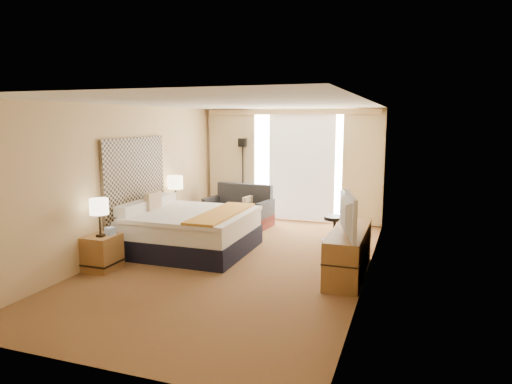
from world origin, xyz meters
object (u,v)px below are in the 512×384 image
(nightstand_right, at_px, (179,220))
(lamp_right, at_px, (175,183))
(loveseat, at_px, (239,212))
(bed, at_px, (189,230))
(desk_chair, at_px, (337,219))
(floor_lamp, at_px, (243,162))
(nightstand_left, at_px, (102,253))
(media_dresser, at_px, (349,252))
(lamp_left, at_px, (99,207))
(television, at_px, (343,215))

(nightstand_right, height_order, lamp_right, lamp_right)
(loveseat, xyz_separation_m, lamp_right, (-0.97, -1.13, 0.76))
(loveseat, bearing_deg, bed, -86.85)
(bed, bearing_deg, loveseat, 86.86)
(bed, height_order, desk_chair, bed)
(nightstand_right, xyz_separation_m, lamp_right, (-0.04, -0.05, 0.78))
(floor_lamp, xyz_separation_m, lamp_right, (-0.76, -1.90, -0.29))
(nightstand_left, distance_m, bed, 1.62)
(media_dresser, bearing_deg, lamp_left, -163.05)
(loveseat, distance_m, television, 4.06)
(nightstand_left, bearing_deg, nightstand_right, 90.00)
(bed, distance_m, lamp_left, 1.77)
(media_dresser, bearing_deg, loveseat, 137.61)
(lamp_left, relative_size, lamp_right, 0.92)
(desk_chair, relative_size, lamp_left, 1.65)
(nightstand_right, height_order, television, television)
(media_dresser, distance_m, floor_lamp, 4.56)
(nightstand_right, bearing_deg, loveseat, 49.30)
(lamp_left, xyz_separation_m, television, (3.61, 0.71, -0.01))
(loveseat, bearing_deg, lamp_left, -97.45)
(nightstand_right, xyz_separation_m, bed, (0.81, -1.11, 0.10))
(nightstand_left, relative_size, desk_chair, 0.56)
(nightstand_left, relative_size, media_dresser, 0.31)
(floor_lamp, bearing_deg, loveseat, -74.83)
(floor_lamp, bearing_deg, nightstand_left, -99.40)
(bed, distance_m, loveseat, 2.19)
(nightstand_left, relative_size, bed, 0.26)
(lamp_left, bearing_deg, nightstand_right, 90.83)
(nightstand_right, bearing_deg, desk_chair, 6.96)
(nightstand_left, height_order, media_dresser, media_dresser)
(bed, distance_m, desk_chair, 2.85)
(lamp_left, bearing_deg, nightstand_left, 119.08)
(bed, bearing_deg, lamp_left, -117.84)
(floor_lamp, distance_m, lamp_right, 2.07)
(bed, height_order, lamp_right, lamp_right)
(nightstand_left, distance_m, lamp_left, 0.74)
(nightstand_left, distance_m, floor_lamp, 4.54)
(media_dresser, xyz_separation_m, loveseat, (-2.77, 2.53, -0.05))
(media_dresser, xyz_separation_m, lamp_left, (-3.66, -1.12, 0.66))
(nightstand_left, distance_m, desk_chair, 4.34)
(nightstand_right, distance_m, desk_chair, 3.26)
(media_dresser, xyz_separation_m, desk_chair, (-0.47, 1.84, 0.09))
(bed, xyz_separation_m, lamp_left, (-0.77, -1.46, 0.64))
(desk_chair, bearing_deg, television, -104.30)
(nightstand_right, bearing_deg, television, -26.94)
(television, bearing_deg, desk_chair, -3.74)
(media_dresser, relative_size, desk_chair, 1.82)
(desk_chair, height_order, lamp_right, lamp_right)
(media_dresser, bearing_deg, bed, 173.20)
(nightstand_right, distance_m, lamp_right, 0.79)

